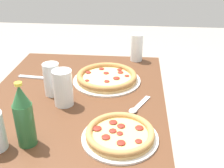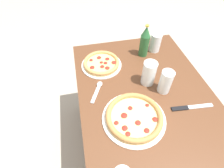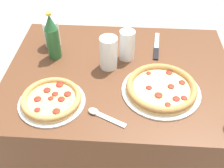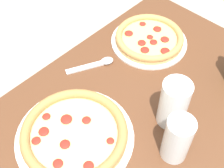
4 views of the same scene
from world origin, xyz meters
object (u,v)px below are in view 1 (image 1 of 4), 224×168
object	(u,v)px
pizza_veggie	(107,77)
beer_bottle	(24,116)
glass_red_wine	(137,49)
pizza_margherita	(120,134)
glass_cola	(63,89)
spoon	(137,107)
knife	(43,78)
glass_orange_juice	(52,81)

from	to	relation	value
pizza_veggie	beer_bottle	distance (m)	0.56
pizza_veggie	glass_red_wine	distance (m)	0.33
pizza_margherita	glass_red_wine	size ratio (longest dim) A/B	1.74
glass_cola	beer_bottle	xyz separation A→B (m)	(0.27, -0.06, 0.04)
pizza_margherita	spoon	bearing A→B (deg)	164.54
knife	pizza_veggie	bearing A→B (deg)	90.43
glass_orange_juice	beer_bottle	world-z (taller)	beer_bottle
glass_cola	glass_orange_juice	bearing A→B (deg)	-138.72
pizza_margherita	glass_orange_juice	bearing A→B (deg)	-132.29
pizza_margherita	spoon	size ratio (longest dim) A/B	1.70
pizza_margherita	beer_bottle	xyz separation A→B (m)	(0.05, -0.32, 0.09)
beer_bottle	knife	xyz separation A→B (m)	(-0.50, -0.11, -0.11)
glass_cola	spoon	world-z (taller)	glass_cola
pizza_margherita	glass_cola	bearing A→B (deg)	-130.18
glass_red_wine	spoon	distance (m)	0.54
glass_red_wine	beer_bottle	bearing A→B (deg)	-24.50
spoon	glass_red_wine	bearing A→B (deg)	-178.87
glass_orange_juice	spoon	world-z (taller)	glass_orange_juice
pizza_margherita	pizza_veggie	xyz separation A→B (m)	(-0.45, -0.10, 0.00)
glass_red_wine	knife	size ratio (longest dim) A/B	0.66
pizza_margherita	pizza_veggie	world-z (taller)	pizza_veggie
spoon	pizza_margherita	bearing A→B (deg)	-15.46
knife	spoon	bearing A→B (deg)	63.15
glass_cola	spoon	xyz separation A→B (m)	(0.01, 0.31, -0.07)
beer_bottle	knife	world-z (taller)	beer_bottle
glass_red_wine	spoon	world-z (taller)	glass_red_wine
pizza_veggie	glass_red_wine	bearing A→B (deg)	153.87
beer_bottle	spoon	bearing A→B (deg)	124.85
pizza_margherita	beer_bottle	size ratio (longest dim) A/B	1.15
beer_bottle	glass_red_wine	bearing A→B (deg)	155.50
pizza_veggie	glass_cola	world-z (taller)	glass_cola
pizza_margherita	pizza_veggie	size ratio (longest dim) A/B	0.81
glass_cola	knife	bearing A→B (deg)	-144.06
pizza_margherita	pizza_veggie	distance (m)	0.46
pizza_margherita	pizza_veggie	bearing A→B (deg)	-167.97
pizza_margherita	glass_orange_juice	distance (m)	0.44
pizza_veggie	glass_red_wine	world-z (taller)	glass_red_wine
pizza_margherita	glass_cola	size ratio (longest dim) A/B	1.74
glass_orange_juice	glass_red_wine	bearing A→B (deg)	140.00
spoon	glass_orange_juice	bearing A→B (deg)	-103.45
pizza_veggie	glass_orange_juice	world-z (taller)	glass_orange_juice
glass_red_wine	knife	bearing A→B (deg)	-58.10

